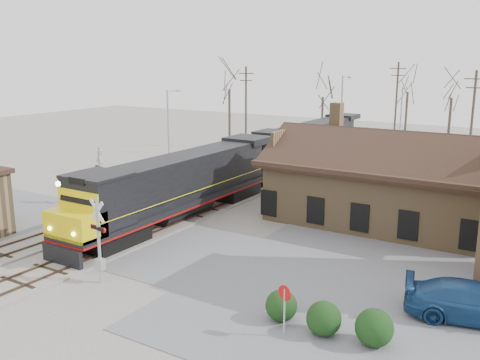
{
  "coord_description": "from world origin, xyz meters",
  "views": [
    {
      "loc": [
        22.57,
        -23.21,
        11.06
      ],
      "look_at": [
        2.53,
        9.0,
        2.37
      ],
      "focal_mm": 40.0,
      "sensor_mm": 36.0,
      "label": 1
    }
  ],
  "objects_px": {
    "depot": "(380,187)",
    "locomotive_trailing": "(308,144)",
    "locomotive_lead": "(176,186)",
    "parked_car": "(474,303)"
  },
  "relations": [
    {
      "from": "locomotive_trailing",
      "to": "parked_car",
      "type": "distance_m",
      "value": 32.88
    },
    {
      "from": "locomotive_lead",
      "to": "depot",
      "type": "bearing_deg",
      "value": 31.28
    },
    {
      "from": "depot",
      "to": "locomotive_trailing",
      "type": "bearing_deg",
      "value": 130.38
    },
    {
      "from": "depot",
      "to": "locomotive_lead",
      "type": "distance_m",
      "value": 14.03
    },
    {
      "from": "depot",
      "to": "parked_car",
      "type": "xyz_separation_m",
      "value": [
        7.95,
        -12.0,
        -1.57
      ]
    },
    {
      "from": "depot",
      "to": "locomotive_lead",
      "type": "relative_size",
      "value": 0.72
    },
    {
      "from": "depot",
      "to": "locomotive_lead",
      "type": "height_order",
      "value": "depot"
    },
    {
      "from": "locomotive_lead",
      "to": "parked_car",
      "type": "distance_m",
      "value": 20.55
    },
    {
      "from": "locomotive_lead",
      "to": "parked_car",
      "type": "relative_size",
      "value": 3.67
    },
    {
      "from": "depot",
      "to": "locomotive_trailing",
      "type": "relative_size",
      "value": 0.72
    }
  ]
}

